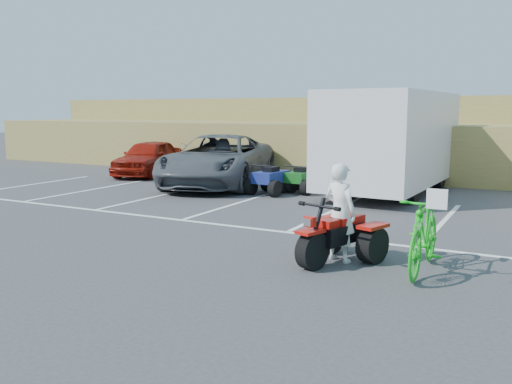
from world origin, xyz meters
The scene contains 11 objects.
ground centered at (0.00, 0.00, 0.00)m, with size 100.00×100.00×0.00m, color #38383B.
parking_stripes centered at (0.87, 4.07, 0.00)m, with size 28.00×5.16×0.01m.
grass_embankment centered at (0.00, 15.48, 1.42)m, with size 40.00×8.50×3.10m.
red_trike_atv centered at (1.63, 0.73, 0.00)m, with size 1.21×1.62×1.05m, color #B5100A, non-canonical shape.
rider centered at (1.67, 0.87, 0.83)m, with size 0.61×0.40×1.67m, color white.
green_dirt_bike centered at (3.05, 0.90, 0.63)m, with size 0.59×2.10×1.26m, color #14BF19.
grey_pickup centered at (-5.10, 7.89, 0.85)m, with size 2.82×6.12×1.70m, color #484A50.
red_car centered at (-9.02, 9.03, 0.69)m, with size 1.63×4.06×1.38m, color maroon.
cargo_trailer centered at (0.51, 8.91, 1.66)m, with size 2.92×6.67×3.06m.
quad_atv_blue centered at (-2.65, 6.97, 0.00)m, with size 1.07×1.43×0.93m, color navy, non-canonical shape.
quad_atv_green centered at (-1.95, 7.67, 0.00)m, with size 1.01×1.35×0.88m, color #125118, non-canonical shape.
Camera 1 is at (4.61, -7.65, 2.53)m, focal length 38.00 mm.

